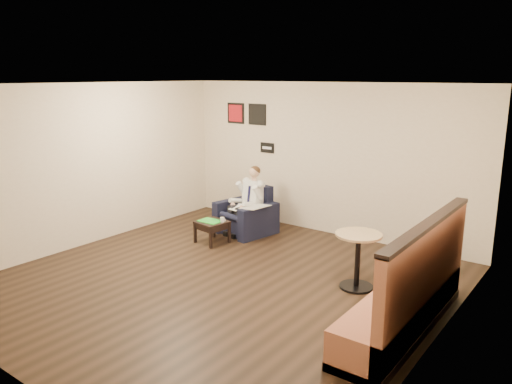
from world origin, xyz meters
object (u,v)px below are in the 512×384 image
Objects in this scene: green_folder at (210,221)px; smartphone at (220,220)px; side_table at (212,232)px; banquette at (404,276)px; seated_man at (241,203)px; cafe_table at (357,261)px; armchair at (246,210)px; coffee_mug at (222,220)px.

smartphone is (0.09, 0.15, -0.00)m from green_folder.
banquette is (3.84, -1.00, 0.47)m from side_table.
cafe_table is at bearing -7.93° from seated_man.
smartphone is 2.88m from cafe_table.
seated_man is 0.75m from green_folder.
armchair is at bearing 90.00° from seated_man.
side_table is 0.21m from green_folder.
armchair is at bearing 80.79° from side_table.
side_table is at bearing 175.20° from cafe_table.
coffee_mug is (0.04, -0.73, -0.00)m from armchair.
banquette is at bearing -15.43° from armchair.
cafe_table is (2.92, -0.24, 0.20)m from side_table.
side_table is at bearing -97.35° from smartphone.
armchair reaches higher than coffee_mug.
green_folder is 0.17m from smartphone.
banquette is at bearing -39.36° from cafe_table.
side_table is (-0.11, -0.70, -0.40)m from seated_man.
side_table is 4.00m from banquette.
coffee_mug reaches higher than green_folder.
side_table is (-0.13, -0.81, -0.24)m from armchair.
seated_man is 0.46× the size of banquette.
seated_man is at bearing 155.50° from banquette.
armchair reaches higher than side_table.
side_table is 1.22× the size of green_folder.
armchair is 4.14m from banquette.
armchair is at bearing 93.21° from coffee_mug.
coffee_mug is 2.76m from cafe_table.
cafe_table reaches higher than coffee_mug.
cafe_table is (2.79, -1.05, -0.04)m from armchair.
coffee_mug is (0.20, 0.09, 0.04)m from green_folder.
green_folder is (-0.14, -0.71, -0.20)m from seated_man.
side_table is 0.60× the size of cafe_table.
cafe_table reaches higher than side_table.
green_folder is at bearing -103.96° from smartphone.
cafe_table is (2.95, -0.23, -0.00)m from green_folder.
side_table is at bearing -88.37° from seated_man.
coffee_mug is 3.84m from banquette.
cafe_table is at bearing 140.64° from banquette.
armchair is 0.20m from seated_man.
smartphone is at bearing -85.05° from armchair.
green_folder is (-0.16, -0.82, -0.04)m from armchair.
smartphone is 3.96m from banquette.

